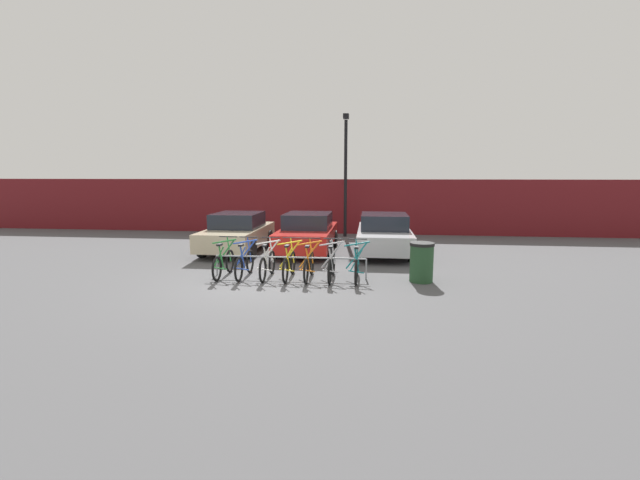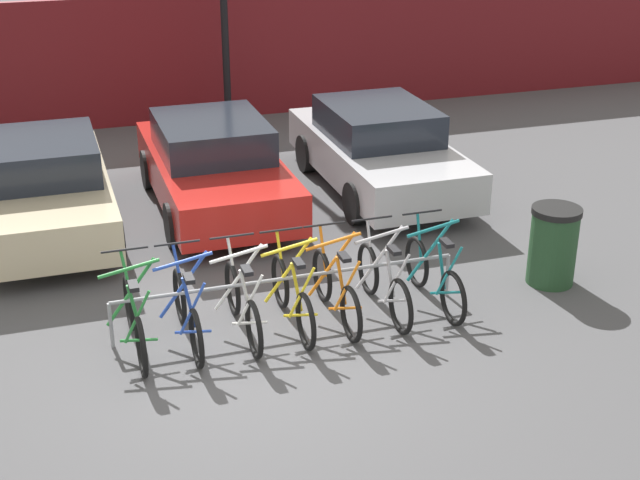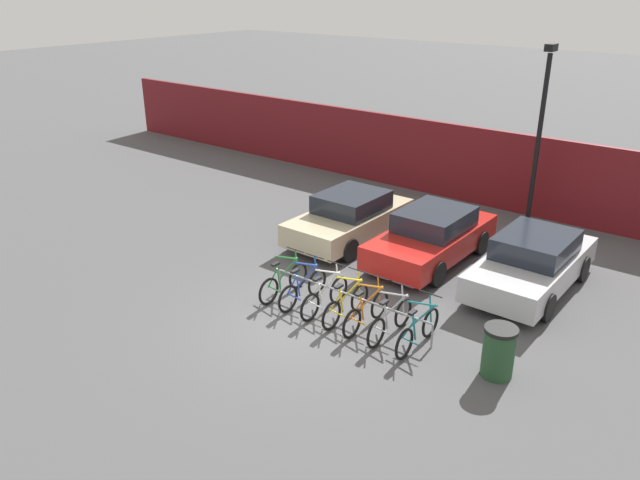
% 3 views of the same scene
% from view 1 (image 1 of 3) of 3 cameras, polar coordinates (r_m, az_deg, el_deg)
% --- Properties ---
extents(ground_plane, '(120.00, 120.00, 0.00)m').
position_cam_1_polar(ground_plane, '(11.20, -7.80, -5.65)').
color(ground_plane, '#4C4C4F').
extents(hoarding_wall, '(36.00, 0.16, 2.54)m').
position_cam_1_polar(hoarding_wall, '(20.24, -1.14, 4.52)').
color(hoarding_wall, maroon).
rests_on(hoarding_wall, ground).
extents(bike_rack, '(4.16, 0.04, 0.57)m').
position_cam_1_polar(bike_rack, '(11.59, -4.04, -2.60)').
color(bike_rack, gray).
rests_on(bike_rack, ground).
extents(bicycle_green, '(0.68, 1.71, 1.05)m').
position_cam_1_polar(bicycle_green, '(11.94, -12.72, -3.02)').
color(bicycle_green, black).
rests_on(bicycle_green, ground).
extents(bicycle_blue, '(0.68, 1.71, 1.05)m').
position_cam_1_polar(bicycle_blue, '(11.76, -10.02, -3.11)').
color(bicycle_blue, black).
rests_on(bicycle_blue, ground).
extents(bicycle_white, '(0.68, 1.71, 1.05)m').
position_cam_1_polar(bicycle_white, '(11.60, -7.01, -3.21)').
color(bicycle_white, black).
rests_on(bicycle_white, ground).
extents(bicycle_yellow, '(0.68, 1.71, 1.05)m').
position_cam_1_polar(bicycle_yellow, '(11.47, -4.14, -3.30)').
color(bicycle_yellow, black).
rests_on(bicycle_yellow, ground).
extents(bicycle_orange, '(0.68, 1.71, 1.05)m').
position_cam_1_polar(bicycle_orange, '(11.39, -1.49, -3.38)').
color(bicycle_orange, black).
rests_on(bicycle_orange, ground).
extents(bicycle_silver, '(0.68, 1.71, 1.05)m').
position_cam_1_polar(bicycle_silver, '(11.32, 1.54, -3.45)').
color(bicycle_silver, black).
rests_on(bicycle_silver, ground).
extents(bicycle_teal, '(0.68, 1.71, 1.05)m').
position_cam_1_polar(bicycle_teal, '(11.28, 4.90, -3.52)').
color(bicycle_teal, black).
rests_on(bicycle_teal, ground).
extents(car_beige, '(1.91, 4.09, 1.40)m').
position_cam_1_polar(car_beige, '(15.66, -10.94, 0.98)').
color(car_beige, '#C1B28E').
rests_on(car_beige, ground).
extents(car_red, '(1.91, 4.25, 1.40)m').
position_cam_1_polar(car_red, '(15.29, -1.65, 0.95)').
color(car_red, red).
rests_on(car_red, ground).
extents(car_silver, '(1.91, 4.27, 1.40)m').
position_cam_1_polar(car_silver, '(15.14, 8.52, 0.78)').
color(car_silver, '#B7B7BC').
rests_on(car_silver, ground).
extents(lamp_post, '(0.24, 0.44, 5.33)m').
position_cam_1_polar(lamp_post, '(19.02, 3.43, 9.49)').
color(lamp_post, black).
rests_on(lamp_post, ground).
extents(trash_bin, '(0.63, 0.63, 1.03)m').
position_cam_1_polar(trash_bin, '(11.40, 13.39, -2.88)').
color(trash_bin, '#234728').
rests_on(trash_bin, ground).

